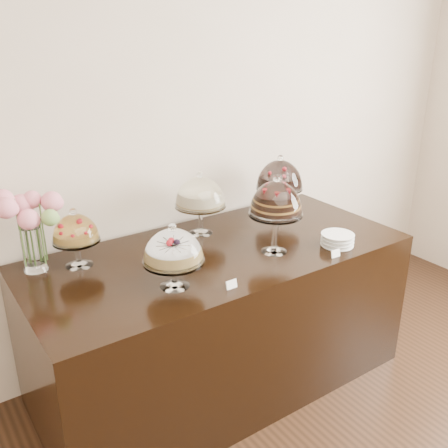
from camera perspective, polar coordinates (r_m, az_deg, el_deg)
wall_back at (r=3.18m, az=-4.73°, el=10.79°), size 5.00×0.04×3.00m
display_counter at (r=3.08m, az=-0.53°, el=-10.64°), size 2.20×1.00×0.90m
cake_stand_sugar_sponge at (r=2.42m, az=-5.82°, el=-2.87°), size 0.30×0.30×0.33m
cake_stand_choco_layer at (r=2.76m, az=5.96°, el=2.61°), size 0.30×0.30×0.45m
cake_stand_cheesecake at (r=3.02m, az=-2.75°, el=3.40°), size 0.31×0.31×0.39m
cake_stand_dark_choco at (r=3.34m, az=6.39°, el=5.35°), size 0.31×0.31×0.41m
cake_stand_fruit_tart at (r=2.73m, az=-16.62°, el=-0.80°), size 0.25×0.25×0.33m
flower_vase at (r=2.72m, az=-21.48°, el=0.56°), size 0.34×0.26×0.45m
plate_stack at (r=2.99m, az=12.83°, el=-1.77°), size 0.19×0.19×0.07m
price_card_left at (r=2.46m, az=0.87°, el=-6.91°), size 0.06×0.02×0.04m
price_card_right at (r=2.85m, az=12.64°, el=-3.31°), size 0.06×0.02×0.04m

